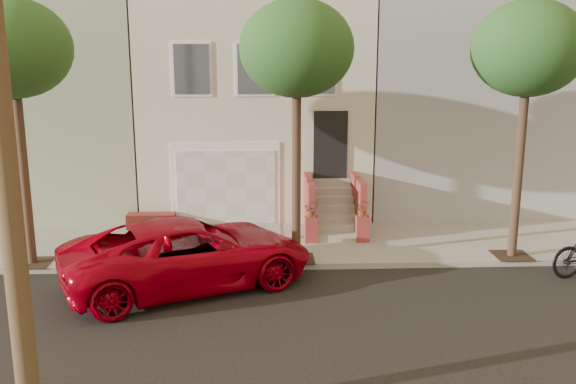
{
  "coord_description": "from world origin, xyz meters",
  "views": [
    {
      "loc": [
        0.12,
        -10.8,
        5.17
      ],
      "look_at": [
        0.75,
        3.0,
        2.07
      ],
      "focal_mm": 38.5,
      "sensor_mm": 36.0,
      "label": 1
    }
  ],
  "objects": [
    {
      "name": "ground",
      "position": [
        0.0,
        0.0,
        0.0
      ],
      "size": [
        90.0,
        90.0,
        0.0
      ],
      "primitive_type": "plane",
      "color": "black",
      "rests_on": "ground"
    },
    {
      "name": "sidewalk",
      "position": [
        0.0,
        5.35,
        0.07
      ],
      "size": [
        40.0,
        3.7,
        0.15
      ],
      "primitive_type": "cube",
      "color": "gray",
      "rests_on": "ground"
    },
    {
      "name": "house_row",
      "position": [
        0.0,
        11.19,
        3.64
      ],
      "size": [
        33.1,
        11.7,
        7.0
      ],
      "color": "#B9AF9E",
      "rests_on": "sidewalk"
    },
    {
      "name": "tree_left",
      "position": [
        -5.5,
        3.9,
        5.26
      ],
      "size": [
        2.7,
        2.57,
        6.3
      ],
      "color": "#2D2116",
      "rests_on": "sidewalk"
    },
    {
      "name": "tree_mid",
      "position": [
        1.0,
        3.9,
        5.26
      ],
      "size": [
        2.7,
        2.57,
        6.3
      ],
      "color": "#2D2116",
      "rests_on": "sidewalk"
    },
    {
      "name": "tree_right",
      "position": [
        6.5,
        3.9,
        5.26
      ],
      "size": [
        2.7,
        2.57,
        6.3
      ],
      "color": "#2D2116",
      "rests_on": "sidewalk"
    },
    {
      "name": "pickup_truck",
      "position": [
        -1.5,
        2.55,
        0.78
      ],
      "size": [
        6.19,
        4.64,
        1.56
      ],
      "primitive_type": "imported",
      "rotation": [
        0.0,
        0.0,
        1.99
      ],
      "color": "#9F0011",
      "rests_on": "ground"
    }
  ]
}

